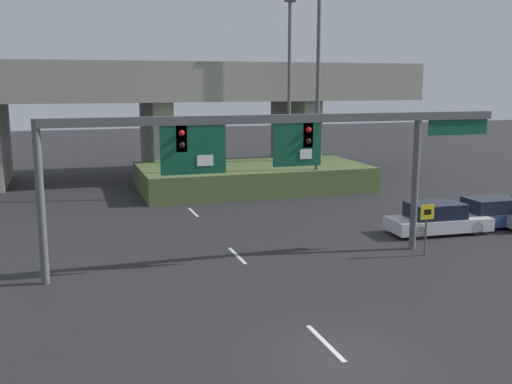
# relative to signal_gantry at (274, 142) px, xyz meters

# --- Properties ---
(ground_plane) EXTENTS (160.00, 160.00, 0.00)m
(ground_plane) POSITION_rel_signal_gantry_xyz_m (-1.11, -8.21, -4.69)
(ground_plane) COLOR #262628
(lane_markings) EXTENTS (0.14, 28.34, 0.01)m
(lane_markings) POSITION_rel_signal_gantry_xyz_m (-1.11, 5.61, -4.69)
(lane_markings) COLOR silver
(lane_markings) RESTS_ON ground
(signal_gantry) EXTENTS (18.17, 0.44, 5.72)m
(signal_gantry) POSITION_rel_signal_gantry_xyz_m (0.00, 0.00, 0.00)
(signal_gantry) COLOR #515456
(signal_gantry) RESTS_ON ground
(speed_limit_sign) EXTENTS (0.60, 0.11, 2.17)m
(speed_limit_sign) POSITION_rel_signal_gantry_xyz_m (6.14, -1.03, -3.27)
(speed_limit_sign) COLOR #4C4C4C
(speed_limit_sign) RESTS_ON ground
(highway_light_pole_near) EXTENTS (0.70, 0.36, 12.40)m
(highway_light_pole_near) POSITION_rel_signal_gantry_xyz_m (7.21, 17.41, 1.89)
(highway_light_pole_near) COLOR #515456
(highway_light_pole_near) RESTS_ON ground
(highway_light_pole_far) EXTENTS (0.70, 0.36, 13.75)m
(highway_light_pole_far) POSITION_rel_signal_gantry_xyz_m (7.27, 12.70, 2.56)
(highway_light_pole_far) COLOR #515456
(highway_light_pole_far) RESTS_ON ground
(overpass_bridge) EXTENTS (38.68, 9.46, 8.29)m
(overpass_bridge) POSITION_rel_signal_gantry_xyz_m (-1.11, 22.96, 1.06)
(overpass_bridge) COLOR gray
(overpass_bridge) RESTS_ON ground
(grass_embankment) EXTENTS (14.61, 7.75, 1.58)m
(grass_embankment) POSITION_rel_signal_gantry_xyz_m (4.11, 15.97, -3.90)
(grass_embankment) COLOR #4C6033
(grass_embankment) RESTS_ON ground
(parked_sedan_near_right) EXTENTS (4.80, 2.14, 1.45)m
(parked_sedan_near_right) POSITION_rel_signal_gantry_xyz_m (8.75, 2.02, -4.02)
(parked_sedan_near_right) COLOR silver
(parked_sedan_near_right) RESTS_ON ground
(parked_sedan_mid_right) EXTENTS (4.49, 1.89, 1.42)m
(parked_sedan_mid_right) POSITION_rel_signal_gantry_xyz_m (12.05, 2.32, -4.03)
(parked_sedan_mid_right) COLOR navy
(parked_sedan_mid_right) RESTS_ON ground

